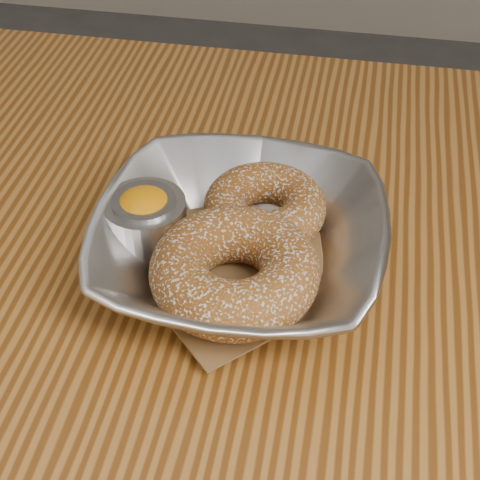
% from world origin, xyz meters
% --- Properties ---
extents(table, '(1.20, 0.80, 0.75)m').
position_xyz_m(table, '(0.00, 0.00, 0.65)').
color(table, brown).
rests_on(table, ground_plane).
extents(serving_bowl, '(0.21, 0.21, 0.05)m').
position_xyz_m(serving_bowl, '(0.07, 0.07, 0.78)').
color(serving_bowl, '#B3B6BA').
rests_on(serving_bowl, table).
extents(parchment, '(0.21, 0.21, 0.00)m').
position_xyz_m(parchment, '(0.07, 0.07, 0.76)').
color(parchment, olive).
rests_on(parchment, table).
extents(donut_back, '(0.10, 0.10, 0.03)m').
position_xyz_m(donut_back, '(0.08, 0.11, 0.78)').
color(donut_back, brown).
rests_on(donut_back, parchment).
extents(donut_front, '(0.13, 0.13, 0.04)m').
position_xyz_m(donut_front, '(0.07, 0.04, 0.78)').
color(donut_front, brown).
rests_on(donut_front, parchment).
extents(ramekin, '(0.06, 0.06, 0.05)m').
position_xyz_m(ramekin, '(-0.00, 0.07, 0.78)').
color(ramekin, '#B3B6BA').
rests_on(ramekin, table).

